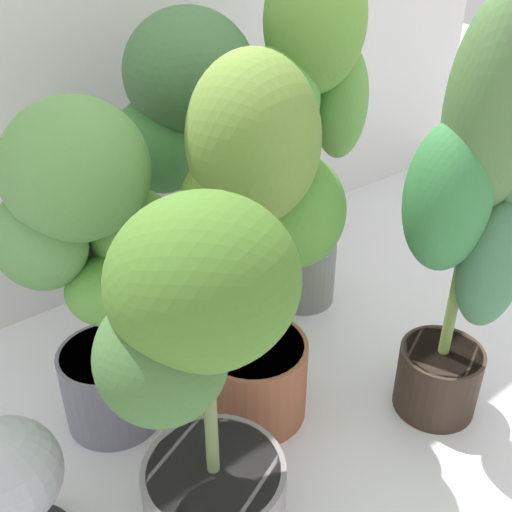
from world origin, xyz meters
TOP-DOWN VIEW (x-y plane):
  - ground_plane at (0.00, 0.00)m, footprint 8.00×8.00m
  - potted_plant_back_left at (-0.33, 0.33)m, footprint 0.42×0.36m
  - potted_plant_front_left at (-0.34, -0.08)m, footprint 0.40×0.37m
  - potted_plant_front_right at (0.31, -0.12)m, footprint 0.38×0.29m
  - potted_plant_center at (-0.04, 0.15)m, footprint 0.42×0.33m
  - potted_plant_back_right at (0.36, 0.43)m, footprint 0.41×0.31m
  - potted_plant_back_center at (0.08, 0.54)m, footprint 0.49×0.42m
  - floor_fan at (-0.63, 0.12)m, footprint 0.28×0.28m

SIDE VIEW (x-z plane):
  - ground_plane at x=0.00m, z-range 0.00..0.00m
  - floor_fan at x=-0.63m, z-range 0.04..0.38m
  - potted_plant_front_left at x=-0.34m, z-range 0.04..0.81m
  - potted_plant_back_left at x=-0.33m, z-range 0.08..0.88m
  - potted_plant_center at x=-0.04m, z-range 0.06..0.94m
  - potted_plant_back_center at x=0.08m, z-range 0.10..0.98m
  - potted_plant_front_right at x=0.31m, z-range 0.05..1.04m
  - potted_plant_back_right at x=0.36m, z-range 0.12..1.13m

